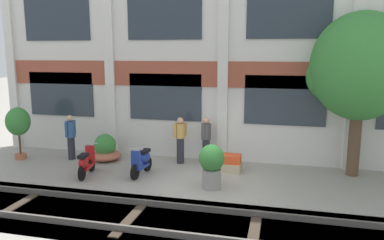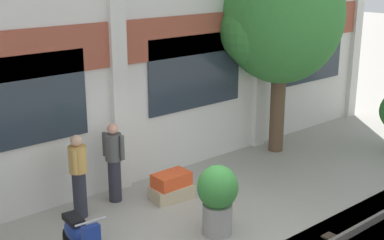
{
  "view_description": "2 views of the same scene",
  "coord_description": "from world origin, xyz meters",
  "px_view_note": "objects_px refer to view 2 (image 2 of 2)",
  "views": [
    {
      "loc": [
        2.03,
        -10.13,
        3.87
      ],
      "look_at": [
        -0.91,
        1.99,
        1.6
      ],
      "focal_mm": 35.0,
      "sensor_mm": 36.0,
      "label": 1
    },
    {
      "loc": [
        -5.8,
        -6.26,
        4.71
      ],
      "look_at": [
        0.71,
        1.32,
        1.71
      ],
      "focal_mm": 50.0,
      "sensor_mm": 36.0,
      "label": 2
    }
  ],
  "objects_px": {
    "resident_watching_tracks": "(78,174)",
    "resident_by_doorway": "(114,160)",
    "potted_plant_ribbed_drum": "(218,196)",
    "scooter_second_parked": "(80,240)",
    "potted_plant_square_trough": "(172,187)",
    "broadleaf_tree": "(282,19)"
  },
  "relations": [
    {
      "from": "resident_watching_tracks",
      "to": "resident_by_doorway",
      "type": "bearing_deg",
      "value": 53.36
    },
    {
      "from": "potted_plant_ribbed_drum",
      "to": "scooter_second_parked",
      "type": "xyz_separation_m",
      "value": [
        -2.37,
        0.67,
        -0.29
      ]
    },
    {
      "from": "potted_plant_square_trough",
      "to": "scooter_second_parked",
      "type": "relative_size",
      "value": 0.65
    },
    {
      "from": "broadleaf_tree",
      "to": "potted_plant_square_trough",
      "type": "distance_m",
      "value": 4.98
    },
    {
      "from": "potted_plant_square_trough",
      "to": "scooter_second_parked",
      "type": "height_order",
      "value": "scooter_second_parked"
    },
    {
      "from": "potted_plant_square_trough",
      "to": "resident_watching_tracks",
      "type": "bearing_deg",
      "value": 163.86
    },
    {
      "from": "resident_by_doorway",
      "to": "resident_watching_tracks",
      "type": "height_order",
      "value": "resident_by_doorway"
    },
    {
      "from": "broadleaf_tree",
      "to": "resident_by_doorway",
      "type": "distance_m",
      "value": 5.39
    },
    {
      "from": "potted_plant_square_trough",
      "to": "resident_by_doorway",
      "type": "bearing_deg",
      "value": 143.05
    },
    {
      "from": "scooter_second_parked",
      "to": "potted_plant_ribbed_drum",
      "type": "bearing_deg",
      "value": 78.95
    },
    {
      "from": "scooter_second_parked",
      "to": "resident_by_doorway",
      "type": "bearing_deg",
      "value": 138.77
    },
    {
      "from": "potted_plant_square_trough",
      "to": "resident_watching_tracks",
      "type": "relative_size",
      "value": 0.54
    },
    {
      "from": "potted_plant_ribbed_drum",
      "to": "potted_plant_square_trough",
      "type": "distance_m",
      "value": 1.74
    },
    {
      "from": "potted_plant_ribbed_drum",
      "to": "potted_plant_square_trough",
      "type": "relative_size",
      "value": 1.45
    },
    {
      "from": "potted_plant_ribbed_drum",
      "to": "scooter_second_parked",
      "type": "relative_size",
      "value": 0.94
    },
    {
      "from": "potted_plant_ribbed_drum",
      "to": "resident_watching_tracks",
      "type": "relative_size",
      "value": 0.79
    },
    {
      "from": "potted_plant_ribbed_drum",
      "to": "resident_by_doorway",
      "type": "relative_size",
      "value": 0.79
    },
    {
      "from": "scooter_second_parked",
      "to": "resident_by_doorway",
      "type": "relative_size",
      "value": 0.84
    },
    {
      "from": "broadleaf_tree",
      "to": "potted_plant_square_trough",
      "type": "relative_size",
      "value": 5.7
    },
    {
      "from": "broadleaf_tree",
      "to": "potted_plant_ribbed_drum",
      "type": "xyz_separation_m",
      "value": [
        -4.15,
        -2.21,
        -2.62
      ]
    },
    {
      "from": "resident_by_doorway",
      "to": "broadleaf_tree",
      "type": "bearing_deg",
      "value": 158.93
    },
    {
      "from": "resident_by_doorway",
      "to": "resident_watching_tracks",
      "type": "bearing_deg",
      "value": -8.88
    }
  ]
}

